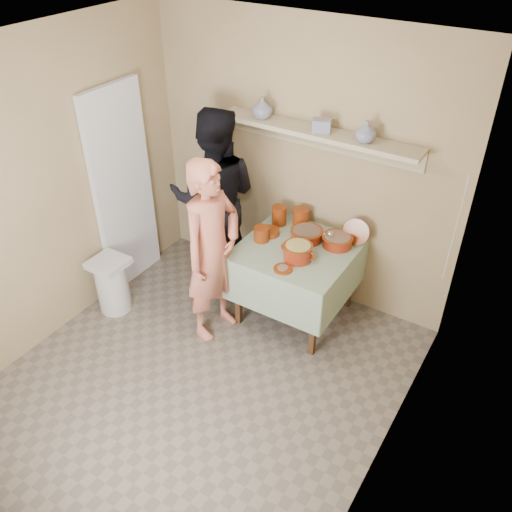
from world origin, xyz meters
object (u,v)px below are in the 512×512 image
Objects in this scene: person_helper at (215,199)px; trash_bin at (112,284)px; serving_table at (297,259)px; cazuela_rice at (298,251)px; person_cook at (212,252)px.

person_helper reaches higher than trash_bin.
serving_table is 0.27m from cazuela_rice.
person_cook is at bearing 16.89° from trash_bin.
trash_bin is at bearing 34.39° from person_helper.
trash_bin is (-0.53, -0.96, -0.62)m from person_helper.
person_cook is at bearing -147.44° from cazuela_rice.
trash_bin is at bearing -150.92° from serving_table.
cazuela_rice is 0.59× the size of trash_bin.
trash_bin is (-1.59, -0.69, -0.56)m from cazuela_rice.
person_cook is 0.93× the size of person_helper.
person_cook reaches higher than trash_bin.
person_helper is 1.86× the size of serving_table.
serving_table is 2.95× the size of cazuela_rice.
cazuela_rice is 1.82m from trash_bin.
trash_bin is (-1.51, -0.84, -0.36)m from serving_table.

